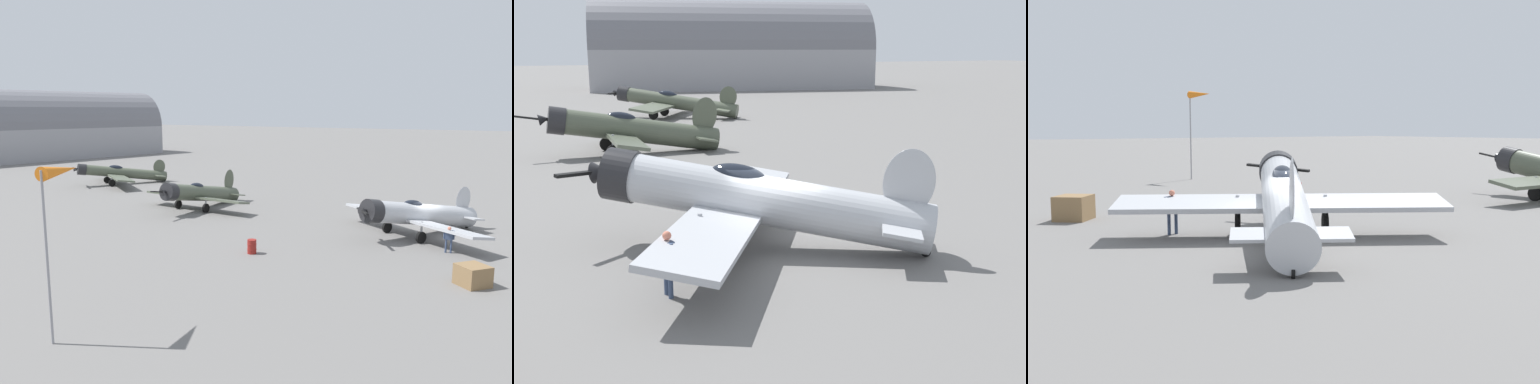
# 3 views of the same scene
# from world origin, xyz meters

# --- Properties ---
(ground_plane) EXTENTS (400.00, 400.00, 0.00)m
(ground_plane) POSITION_xyz_m (0.00, 0.00, 0.00)
(ground_plane) COLOR slate
(airplane_foreground) EXTENTS (11.29, 10.59, 3.31)m
(airplane_foreground) POSITION_xyz_m (-0.28, -0.44, 1.55)
(airplane_foreground) COLOR #B7BABF
(airplane_foreground) RESTS_ON ground_plane
(airplane_mid_apron) EXTENTS (10.65, 11.53, 3.36)m
(airplane_mid_apron) POSITION_xyz_m (-19.53, -0.10, 1.39)
(airplane_mid_apron) COLOR #4C5442
(airplane_mid_apron) RESTS_ON ground_plane
(airplane_far_line) EXTENTS (11.65, 10.53, 2.84)m
(airplane_far_line) POSITION_xyz_m (-36.91, 7.25, 1.37)
(airplane_far_line) COLOR #4C5442
(airplane_far_line) RESTS_ON ground_plane
(ground_crew_mechanic) EXTENTS (0.65, 0.27, 1.69)m
(ground_crew_mechanic) POSITION_xyz_m (2.43, -3.83, 1.02)
(ground_crew_mechanic) COLOR #384766
(ground_crew_mechanic) RESTS_ON ground_plane
(distant_hangar) EXTENTS (21.45, 41.59, 13.64)m
(distant_hangar) POSITION_xyz_m (-72.49, 25.94, 4.76)
(distant_hangar) COLOR #939399
(distant_hangar) RESTS_ON ground_plane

